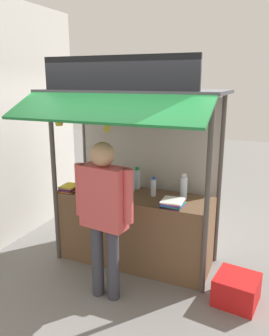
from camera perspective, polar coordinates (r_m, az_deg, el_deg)
name	(u,v)px	position (r m, az deg, el deg)	size (l,w,h in m)	color
ground_plane	(134,261)	(4.63, 0.00, -15.39)	(20.00, 20.00, 0.00)	slate
stall_counter	(134,229)	(4.41, 0.00, -10.22)	(1.93, 0.64, 0.92)	brown
stall_structure	(137,145)	(4.16, 0.49, 3.94)	(2.13, 1.49, 2.56)	#4C4742
water_bottle_right	(131,181)	(4.35, -0.52, -2.15)	(0.08, 0.08, 0.30)	silver
water_bottle_front_right	(153,187)	(4.18, 3.22, -3.26)	(0.07, 0.07, 0.24)	silver
water_bottle_far_right	(184,187)	(4.10, 8.31, -3.22)	(0.09, 0.09, 0.32)	silver
water_bottle_mid_right	(102,179)	(4.53, -5.55, -1.87)	(0.07, 0.07, 0.24)	silver
water_bottle_back_right	(137,179)	(4.45, 0.45, -1.79)	(0.08, 0.08, 0.29)	silver
magazine_stack_center	(95,192)	(4.31, -6.69, -4.05)	(0.21, 0.31, 0.04)	white
magazine_stack_far_left	(173,203)	(3.89, 6.49, -5.90)	(0.26, 0.29, 0.08)	purple
magazine_stack_mid_left	(69,188)	(4.47, -10.99, -3.32)	(0.22, 0.27, 0.08)	orange
banana_bunch_leftmost	(168,120)	(3.44, 5.62, 8.10)	(0.09, 0.09, 0.22)	#332D23
banana_bunch_inner_left	(107,125)	(3.71, -4.72, 7.27)	(0.10, 0.10, 0.32)	#332D23
banana_bunch_inner_right	(80,117)	(3.87, -9.14, 8.46)	(0.11, 0.10, 0.24)	#332D23
banana_bunch_rightmost	(59,121)	(4.04, -12.68, 7.81)	(0.10, 0.10, 0.29)	#332D23
vendor_person	(104,208)	(3.52, -5.19, -6.70)	(0.66, 0.27, 1.73)	#383842
plastic_crate	(236,289)	(3.98, 16.87, -19.04)	(0.43, 0.43, 0.30)	red
neighbour_wall	(22,123)	(5.36, -18.44, 7.25)	(0.20, 2.40, 3.39)	#B9B6AF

